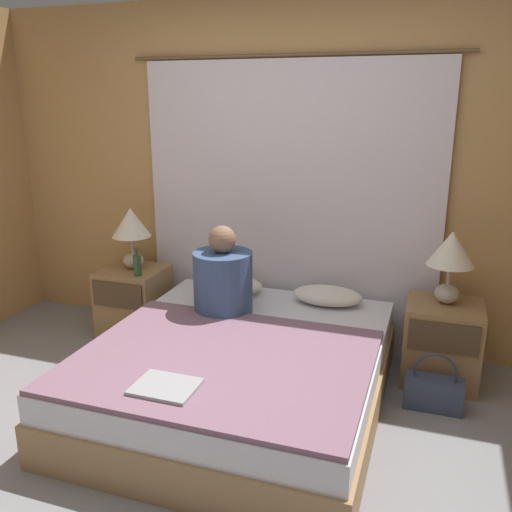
# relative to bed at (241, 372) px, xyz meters

# --- Properties ---
(ground_plane) EXTENTS (16.00, 16.00, 0.00)m
(ground_plane) POSITION_rel_bed_xyz_m (0.00, -0.67, -0.20)
(ground_plane) COLOR gray
(wall_back) EXTENTS (4.82, 0.06, 2.50)m
(wall_back) POSITION_rel_bed_xyz_m (0.00, 1.08, 1.05)
(wall_back) COLOR tan
(wall_back) RESTS_ON ground_plane
(curtain_panel) EXTENTS (2.41, 0.02, 2.11)m
(curtain_panel) POSITION_rel_bed_xyz_m (0.00, 1.02, 0.85)
(curtain_panel) COLOR silver
(curtain_panel) RESTS_ON ground_plane
(bed) EXTENTS (1.67, 1.93, 0.41)m
(bed) POSITION_rel_bed_xyz_m (0.00, 0.00, 0.00)
(bed) COLOR #99754C
(bed) RESTS_ON ground_plane
(nightstand_left) EXTENTS (0.48, 0.45, 0.54)m
(nightstand_left) POSITION_rel_bed_xyz_m (-1.15, 0.69, 0.07)
(nightstand_left) COLOR #937047
(nightstand_left) RESTS_ON ground_plane
(nightstand_right) EXTENTS (0.48, 0.45, 0.54)m
(nightstand_right) POSITION_rel_bed_xyz_m (1.15, 0.69, 0.07)
(nightstand_right) COLOR #937047
(nightstand_right) RESTS_ON ground_plane
(lamp_left) EXTENTS (0.30, 0.30, 0.48)m
(lamp_left) POSITION_rel_bed_xyz_m (-1.15, 0.72, 0.66)
(lamp_left) COLOR #B2A899
(lamp_left) RESTS_ON nightstand_left
(lamp_right) EXTENTS (0.30, 0.30, 0.48)m
(lamp_right) POSITION_rel_bed_xyz_m (1.15, 0.72, 0.66)
(lamp_right) COLOR #B2A899
(lamp_right) RESTS_ON nightstand_right
(pillow_left) EXTENTS (0.49, 0.30, 0.12)m
(pillow_left) POSITION_rel_bed_xyz_m (-0.37, 0.77, 0.27)
(pillow_left) COLOR silver
(pillow_left) RESTS_ON bed
(pillow_right) EXTENTS (0.49, 0.30, 0.12)m
(pillow_right) POSITION_rel_bed_xyz_m (0.37, 0.77, 0.27)
(pillow_right) COLOR silver
(pillow_right) RESTS_ON bed
(blanket_on_bed) EXTENTS (1.61, 1.29, 0.03)m
(blanket_on_bed) POSITION_rel_bed_xyz_m (0.00, -0.29, 0.22)
(blanket_on_bed) COLOR slate
(blanket_on_bed) RESTS_ON bed
(person_left_in_bed) EXTENTS (0.40, 0.40, 0.60)m
(person_left_in_bed) POSITION_rel_bed_xyz_m (-0.27, 0.39, 0.44)
(person_left_in_bed) COLOR #38517A
(person_left_in_bed) RESTS_ON bed
(beer_bottle_on_left_stand) EXTENTS (0.06, 0.06, 0.22)m
(beer_bottle_on_left_stand) POSITION_rel_bed_xyz_m (-1.03, 0.57, 0.42)
(beer_bottle_on_left_stand) COLOR #2D4C28
(beer_bottle_on_left_stand) RESTS_ON nightstand_left
(laptop_on_bed) EXTENTS (0.31, 0.25, 0.02)m
(laptop_on_bed) POSITION_rel_bed_xyz_m (-0.14, -0.69, 0.25)
(laptop_on_bed) COLOR #9EA0A5
(laptop_on_bed) RESTS_ON blanket_on_bed
(handbag_on_floor) EXTENTS (0.34, 0.15, 0.36)m
(handbag_on_floor) POSITION_rel_bed_xyz_m (1.13, 0.32, -0.10)
(handbag_on_floor) COLOR #333D56
(handbag_on_floor) RESTS_ON ground_plane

